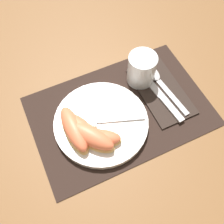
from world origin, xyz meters
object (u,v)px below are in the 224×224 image
Objects in this scene: plate at (101,123)px; spoon at (157,79)px; citrus_wedge_0 at (74,129)px; fork at (99,121)px; citrus_wedge_2 at (89,135)px; citrus_wedge_1 at (84,131)px; knife at (158,93)px; citrus_wedge_3 at (97,138)px; juice_glass at (141,70)px.

plate is 1.24× the size of spoon.
spoon is 1.41× the size of citrus_wedge_0.
fork is 1.37× the size of citrus_wedge_2.
citrus_wedge_2 is at bearing -65.26° from citrus_wedge_1.
spoon is at bearing 12.58° from citrus_wedge_0.
citrus_wedge_0 is 0.02m from citrus_wedge_1.
knife is at bearing 7.91° from citrus_wedge_1.
citrus_wedge_3 is (-0.03, -0.04, 0.02)m from plate.
citrus_wedge_1 is 0.04m from citrus_wedge_3.
plate is at bearing -174.17° from knife.
plate is 1.75× the size of citrus_wedge_0.
citrus_wedge_1 is (-0.23, -0.03, 0.03)m from knife.
citrus_wedge_3 reaches higher than plate.
plate is 1.71× the size of citrus_wedge_2.
citrus_wedge_0 is (-0.27, -0.06, 0.02)m from spoon.
citrus_wedge_0 is at bearing -159.82° from juice_glass.
juice_glass reaches higher than citrus_wedge_0.
citrus_wedge_3 reaches higher than spoon.
spoon is (0.02, 0.04, 0.00)m from knife.
citrus_wedge_0 reaches higher than spoon.
fork reaches higher than knife.
citrus_wedge_0 is 0.98× the size of citrus_wedge_2.
knife is (0.18, 0.02, -0.00)m from plate.
citrus_wedge_3 reaches higher than knife.
citrus_wedge_1 is (-0.05, -0.01, 0.02)m from plate.
knife is at bearing 16.32° from citrus_wedge_3.
citrus_wedge_3 is at bearing -124.95° from plate.
fork is at bearing 39.65° from citrus_wedge_2.
plate is 0.06m from citrus_wedge_2.
citrus_wedge_2 is at bearing -144.38° from plate.
plate is 0.06m from citrus_wedge_3.
citrus_wedge_3 is at bearing -46.26° from citrus_wedge_0.
spoon is 0.26m from citrus_wedge_2.
spoon is (0.20, 0.06, -0.00)m from plate.
juice_glass reaches higher than knife.
spoon is 0.25m from citrus_wedge_3.
fork is 0.05m from citrus_wedge_2.
juice_glass is at bearing 28.05° from plate.
plate reaches higher than knife.
citrus_wedge_3 is at bearing -163.68° from knife.
citrus_wedge_2 is at bearing -150.21° from juice_glass.
plate is 2.02× the size of citrus_wedge_1.
spoon is at bearing 16.46° from citrus_wedge_1.
knife is at bearing 4.18° from citrus_wedge_0.
juice_glass is 0.23m from citrus_wedge_3.
plate is at bearing 35.62° from citrus_wedge_2.
citrus_wedge_1 is (0.02, -0.01, -0.00)m from citrus_wedge_0.
citrus_wedge_1 is (-0.25, -0.07, 0.02)m from spoon.
spoon is at bearing 16.07° from fork.
plate is 2.66× the size of juice_glass.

